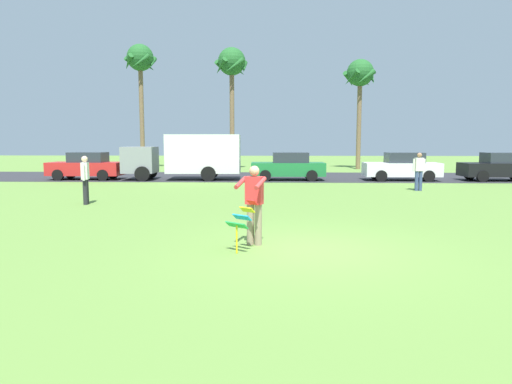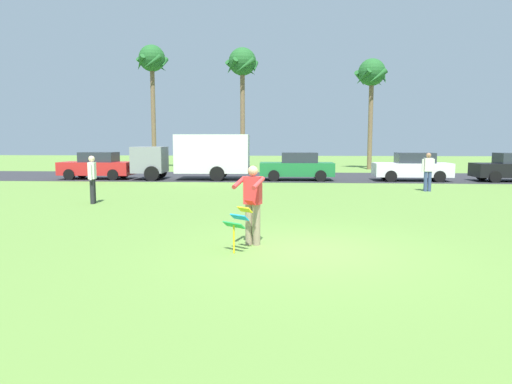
% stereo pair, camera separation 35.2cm
% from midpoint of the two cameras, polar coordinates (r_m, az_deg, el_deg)
% --- Properties ---
extents(ground_plane, '(120.00, 120.00, 0.00)m').
position_cam_midpoint_polar(ground_plane, '(9.55, 7.48, -7.30)').
color(ground_plane, olive).
extents(road_strip, '(120.00, 8.00, 0.01)m').
position_cam_midpoint_polar(road_strip, '(28.64, 5.15, 1.90)').
color(road_strip, '#2D2D33').
rests_on(road_strip, ground).
extents(person_kite_flyer, '(0.68, 0.75, 1.73)m').
position_cam_midpoint_polar(person_kite_flyer, '(9.79, 0.58, -1.25)').
color(person_kite_flyer, gray).
rests_on(person_kite_flyer, ground).
extents(kite_held, '(0.67, 0.72, 1.05)m').
position_cam_midpoint_polar(kite_held, '(9.23, -0.98, -3.35)').
color(kite_held, red).
rests_on(kite_held, ground).
extents(parked_car_red, '(4.21, 1.85, 1.60)m').
position_cam_midpoint_polar(parked_car_red, '(28.43, -18.98, 3.10)').
color(parked_car_red, red).
rests_on(parked_car_red, ground).
extents(parked_truck_grey_van, '(6.77, 2.29, 2.62)m').
position_cam_midpoint_polar(parked_truck_grey_van, '(26.63, -6.85, 4.57)').
color(parked_truck_grey_van, gray).
rests_on(parked_truck_grey_van, ground).
extents(parked_car_green, '(4.23, 1.90, 1.60)m').
position_cam_midpoint_polar(parked_car_green, '(26.20, 5.59, 3.16)').
color(parked_car_green, '#1E7238').
rests_on(parked_car_green, ground).
extents(parked_car_white, '(4.22, 1.88, 1.60)m').
position_cam_midpoint_polar(parked_car_white, '(27.16, 19.39, 2.94)').
color(parked_car_white, white).
rests_on(parked_car_white, ground).
extents(palm_tree_left_near, '(2.58, 2.71, 9.90)m').
position_cam_midpoint_polar(palm_tree_left_near, '(38.70, -12.67, 15.38)').
color(palm_tree_left_near, brown).
rests_on(palm_tree_left_near, ground).
extents(palm_tree_right_near, '(2.58, 2.71, 9.33)m').
position_cam_midpoint_polar(palm_tree_right_near, '(35.94, -1.43, 15.39)').
color(palm_tree_right_near, brown).
rests_on(palm_tree_right_near, ground).
extents(palm_tree_centre_far, '(2.58, 2.71, 8.64)m').
position_cam_midpoint_polar(palm_tree_centre_far, '(37.66, 14.60, 13.80)').
color(palm_tree_centre_far, brown).
rests_on(palm_tree_centre_far, ground).
extents(person_walker_near, '(0.28, 0.56, 1.73)m').
position_cam_midpoint_polar(person_walker_near, '(17.31, -19.33, 1.68)').
color(person_walker_near, '#26262B').
rests_on(person_walker_near, ground).
extents(person_walker_far, '(0.57, 0.24, 1.73)m').
position_cam_midpoint_polar(person_walker_far, '(21.80, 21.24, 2.52)').
color(person_walker_far, '#384772').
rests_on(person_walker_far, ground).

